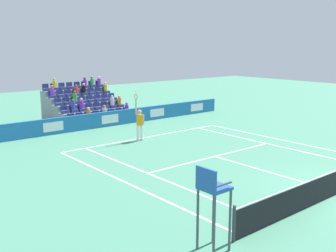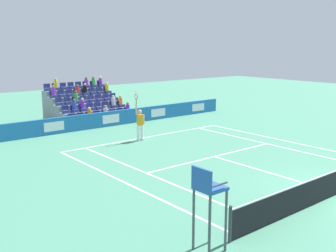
% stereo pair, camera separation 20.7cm
% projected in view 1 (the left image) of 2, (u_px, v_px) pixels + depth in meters
% --- Properties ---
extents(line_baseline, '(10.97, 0.10, 0.01)m').
position_uv_depth(line_baseline, '(147.00, 137.00, 23.94)').
color(line_baseline, white).
rests_on(line_baseline, ground).
extents(line_service, '(8.23, 0.10, 0.01)m').
position_uv_depth(line_service, '(215.00, 156.00, 19.81)').
color(line_service, white).
rests_on(line_service, ground).
extents(line_centre_service, '(0.10, 6.40, 0.01)m').
position_uv_depth(line_centre_service, '(269.00, 172.00, 17.39)').
color(line_centre_service, white).
rests_on(line_centre_service, ground).
extents(line_singles_sideline_left, '(0.10, 11.89, 0.01)m').
position_uv_depth(line_singles_sideline_left, '(154.00, 176.00, 16.89)').
color(line_singles_sideline_left, white).
rests_on(line_singles_sideline_left, ground).
extents(line_singles_sideline_right, '(0.10, 11.89, 0.01)m').
position_uv_depth(line_singles_sideline_right, '(273.00, 145.00, 22.04)').
color(line_singles_sideline_right, white).
rests_on(line_singles_sideline_right, ground).
extents(line_doubles_sideline_left, '(0.10, 11.89, 0.01)m').
position_uv_depth(line_doubles_sideline_left, '(127.00, 183.00, 16.03)').
color(line_doubles_sideline_left, white).
rests_on(line_doubles_sideline_left, ground).
extents(line_doubles_sideline_right, '(0.10, 11.89, 0.01)m').
position_uv_depth(line_doubles_sideline_right, '(288.00, 141.00, 22.90)').
color(line_doubles_sideline_right, white).
rests_on(line_doubles_sideline_right, ground).
extents(line_centre_mark, '(0.10, 0.20, 0.01)m').
position_uv_depth(line_centre_mark, '(148.00, 137.00, 23.87)').
color(line_centre_mark, white).
rests_on(line_centre_mark, ground).
extents(sponsor_barrier, '(20.00, 0.22, 1.00)m').
position_uv_depth(sponsor_barrier, '(109.00, 119.00, 27.04)').
color(sponsor_barrier, '#1E66AD').
rests_on(sponsor_barrier, ground).
extents(tennis_player, '(0.52, 0.38, 2.85)m').
position_uv_depth(tennis_player, '(140.00, 123.00, 22.90)').
color(tennis_player, white).
rests_on(tennis_player, ground).
extents(umpire_chair, '(0.70, 0.70, 2.34)m').
position_uv_depth(umpire_chair, '(212.00, 197.00, 10.48)').
color(umpire_chair, '#474C54').
rests_on(umpire_chair, ground).
extents(stadium_stand, '(4.96, 4.75, 3.00)m').
position_uv_depth(stadium_stand, '(84.00, 108.00, 29.66)').
color(stadium_stand, gray).
rests_on(stadium_stand, ground).
extents(loose_tennis_ball, '(0.07, 0.07, 0.07)m').
position_uv_depth(loose_tennis_ball, '(289.00, 194.00, 14.71)').
color(loose_tennis_ball, '#D1E533').
rests_on(loose_tennis_ball, ground).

